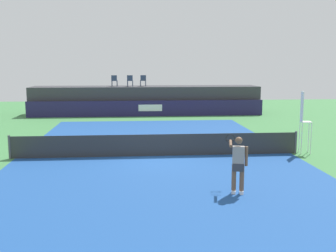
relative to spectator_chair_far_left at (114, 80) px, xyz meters
name	(u,v)px	position (x,y,z in m)	size (l,w,h in m)	color
ground_plane	(154,143)	(2.49, -12.04, -2.69)	(48.00, 48.00, 0.00)	#3D7A42
court_inner	(157,156)	(2.49, -15.04, -2.69)	(12.00, 22.00, 0.00)	#1C478C
sponsor_wall	(147,109)	(2.49, -1.55, -2.09)	(18.00, 0.22, 1.20)	#231E4C
spectator_platform	(146,100)	(2.49, 0.26, -1.59)	(18.00, 2.80, 2.20)	#38383D
spectator_chair_far_left	(114,80)	(0.00, 0.00, 0.00)	(0.48, 0.48, 0.89)	#2D3D56
spectator_chair_left	(130,80)	(1.23, -0.07, 0.00)	(0.47, 0.47, 0.89)	#2D3D56
spectator_chair_center	(143,80)	(2.26, 0.13, 0.00)	(0.48, 0.48, 0.89)	#2D3D56
umpire_chair	(304,118)	(9.00, -15.03, -1.11)	(0.50, 0.50, 2.76)	white
tennis_net	(157,145)	(2.49, -15.04, -2.22)	(12.40, 0.02, 0.95)	#2D2D2D
net_post_near	(9,147)	(-3.71, -15.04, -2.19)	(0.10, 0.10, 1.00)	#4C4C51
net_post_far	(296,142)	(8.69, -15.04, -2.19)	(0.10, 0.10, 1.00)	#4C4C51
tennis_player	(238,163)	(4.67, -20.35, -1.73)	(0.56, 1.22, 1.77)	white
tennis_ball	(127,140)	(1.16, -11.45, -2.66)	(0.07, 0.07, 0.07)	#D8EA33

